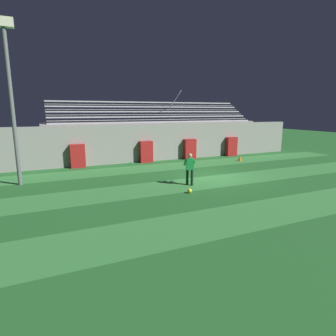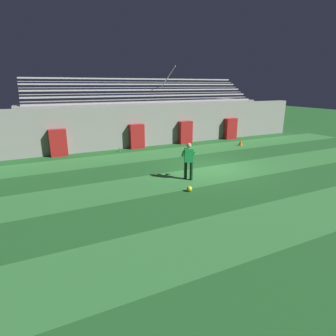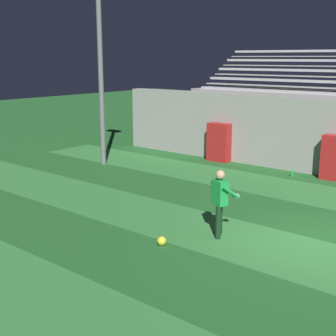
# 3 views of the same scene
# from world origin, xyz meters

# --- Properties ---
(ground_plane) EXTENTS (80.00, 80.00, 0.00)m
(ground_plane) POSITION_xyz_m (0.00, 0.00, 0.00)
(ground_plane) COLOR #236028
(turf_stripe_near) EXTENTS (28.00, 2.44, 0.01)m
(turf_stripe_near) POSITION_xyz_m (0.00, -6.00, 0.00)
(turf_stripe_near) COLOR #38843D
(turf_stripe_near) RESTS_ON ground
(turf_stripe_mid) EXTENTS (28.00, 2.44, 0.01)m
(turf_stripe_mid) POSITION_xyz_m (0.00, -1.11, 0.00)
(turf_stripe_mid) COLOR #38843D
(turf_stripe_mid) RESTS_ON ground
(turf_stripe_far) EXTENTS (28.00, 2.44, 0.01)m
(turf_stripe_far) POSITION_xyz_m (0.00, 3.77, 0.00)
(turf_stripe_far) COLOR #38843D
(turf_stripe_far) RESTS_ON ground
(back_wall) EXTENTS (24.00, 0.60, 2.80)m
(back_wall) POSITION_xyz_m (0.00, 6.50, 1.40)
(back_wall) COLOR #999691
(back_wall) RESTS_ON ground
(padding_pillar_gate_left) EXTENTS (0.97, 0.44, 1.60)m
(padding_pillar_gate_left) POSITION_xyz_m (-1.87, 5.95, 0.80)
(padding_pillar_gate_left) COLOR #B21E1E
(padding_pillar_gate_left) RESTS_ON ground
(padding_pillar_gate_right) EXTENTS (0.97, 0.44, 1.60)m
(padding_pillar_gate_right) POSITION_xyz_m (1.87, 5.95, 0.80)
(padding_pillar_gate_right) COLOR #B21E1E
(padding_pillar_gate_right) RESTS_ON ground
(padding_pillar_far_left) EXTENTS (0.97, 0.44, 1.60)m
(padding_pillar_far_left) POSITION_xyz_m (-6.81, 5.95, 0.80)
(padding_pillar_far_left) COLOR #B21E1E
(padding_pillar_far_left) RESTS_ON ground
(padding_pillar_far_right) EXTENTS (0.97, 0.44, 1.60)m
(padding_pillar_far_right) POSITION_xyz_m (5.94, 5.95, 0.80)
(padding_pillar_far_right) COLOR #B21E1E
(padding_pillar_far_right) RESTS_ON ground
(bleacher_stand) EXTENTS (18.00, 4.05, 5.43)m
(bleacher_stand) POSITION_xyz_m (0.00, 8.84, 1.50)
(bleacher_stand) COLOR #999691
(bleacher_stand) RESTS_ON ground
(goalkeeper) EXTENTS (0.70, 0.68, 1.67)m
(goalkeeper) POSITION_xyz_m (-2.06, -1.22, 0.95)
(goalkeeper) COLOR #143319
(goalkeeper) RESTS_ON ground
(soccer_ball) EXTENTS (0.22, 0.22, 0.22)m
(soccer_ball) POSITION_xyz_m (-2.78, -2.55, 0.11)
(soccer_ball) COLOR yellow
(soccer_ball) RESTS_ON ground
(traffic_cone) EXTENTS (0.30, 0.30, 0.42)m
(traffic_cone) POSITION_xyz_m (4.98, 3.56, 0.21)
(traffic_cone) COLOR orange
(traffic_cone) RESTS_ON ground
(water_bottle) EXTENTS (0.07, 0.07, 0.24)m
(water_bottle) POSITION_xyz_m (-3.25, 5.44, 0.12)
(water_bottle) COLOR green
(water_bottle) RESTS_ON ground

